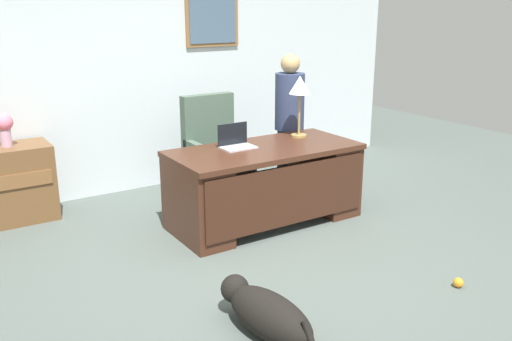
# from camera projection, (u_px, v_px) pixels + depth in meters

# --- Properties ---
(ground_plane) EXTENTS (12.00, 12.00, 0.00)m
(ground_plane) POSITION_uv_depth(u_px,v_px,m) (275.00, 266.00, 4.63)
(ground_plane) COLOR #4C5651
(back_wall) EXTENTS (7.00, 0.16, 2.70)m
(back_wall) POSITION_uv_depth(u_px,v_px,m) (147.00, 70.00, 6.33)
(back_wall) COLOR silver
(back_wall) RESTS_ON ground_plane
(desk) EXTENTS (1.84, 0.85, 0.76)m
(desk) POSITION_uv_depth(u_px,v_px,m) (266.00, 183.00, 5.42)
(desk) COLOR #422316
(desk) RESTS_ON ground_plane
(armchair) EXTENTS (0.60, 0.59, 1.14)m
(armchair) POSITION_uv_depth(u_px,v_px,m) (215.00, 155.00, 6.07)
(armchair) COLOR #475B4C
(armchair) RESTS_ON ground_plane
(person_standing) EXTENTS (0.32, 0.32, 1.57)m
(person_standing) POSITION_uv_depth(u_px,v_px,m) (289.00, 124.00, 6.14)
(person_standing) COLOR #262323
(person_standing) RESTS_ON ground_plane
(dog_lying) EXTENTS (0.39, 0.91, 0.30)m
(dog_lying) POSITION_uv_depth(u_px,v_px,m) (266.00, 313.00, 3.64)
(dog_lying) COLOR black
(dog_lying) RESTS_ON ground_plane
(laptop) EXTENTS (0.32, 0.22, 0.22)m
(laptop) POSITION_uv_depth(u_px,v_px,m) (236.00, 142.00, 5.34)
(laptop) COLOR #B2B5BA
(laptop) RESTS_ON desk
(desk_lamp) EXTENTS (0.22, 0.22, 0.63)m
(desk_lamp) POSITION_uv_depth(u_px,v_px,m) (300.00, 89.00, 5.63)
(desk_lamp) COLOR #9E8447
(desk_lamp) RESTS_ON desk
(vase_with_flowers) EXTENTS (0.17, 0.17, 0.32)m
(vase_with_flowers) POSITION_uv_depth(u_px,v_px,m) (4.00, 127.00, 5.33)
(vase_with_flowers) COLOR #CA9BB7
(vase_with_flowers) RESTS_ON credenza
(dog_toy_ball) EXTENTS (0.08, 0.08, 0.08)m
(dog_toy_ball) POSITION_uv_depth(u_px,v_px,m) (458.00, 283.00, 4.27)
(dog_toy_ball) COLOR orange
(dog_toy_ball) RESTS_ON ground_plane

